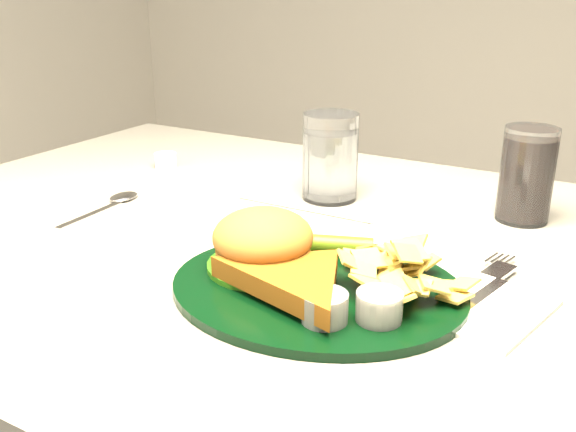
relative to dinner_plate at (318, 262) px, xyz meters
name	(u,v)px	position (x,y,z in m)	size (l,w,h in m)	color
dinner_plate	(318,262)	(0.00, 0.00, 0.00)	(0.30, 0.25, 0.07)	black
water_glass	(330,157)	(-0.12, 0.27, 0.03)	(0.08, 0.08, 0.12)	silver
cola_glass	(527,175)	(0.14, 0.31, 0.03)	(0.07, 0.07, 0.12)	black
fork_napkin	(473,300)	(0.14, 0.05, -0.03)	(0.14, 0.18, 0.01)	silver
spoon	(90,214)	(-0.36, 0.04, -0.03)	(0.04, 0.15, 0.01)	silver
ramekin	(166,160)	(-0.42, 0.27, -0.02)	(0.04, 0.04, 0.02)	white
wrapped_straw	(303,208)	(-0.13, 0.20, -0.03)	(0.21, 0.07, 0.01)	white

